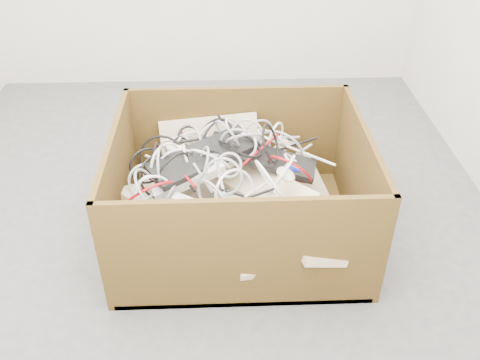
{
  "coord_description": "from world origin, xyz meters",
  "views": [
    {
      "loc": [
        0.12,
        -2.16,
        1.69
      ],
      "look_at": [
        0.19,
        -0.23,
        0.3
      ],
      "focal_mm": 38.94,
      "sensor_mm": 36.0,
      "label": 1
    }
  ],
  "objects_px": {
    "power_strip_right": "(201,209)",
    "vga_plug": "(294,169)",
    "cardboard_box": "(237,209)",
    "power_strip_left": "(189,180)"
  },
  "relations": [
    {
      "from": "power_strip_right",
      "to": "vga_plug",
      "type": "distance_m",
      "value": 0.47
    },
    {
      "from": "cardboard_box",
      "to": "vga_plug",
      "type": "relative_size",
      "value": 24.89
    },
    {
      "from": "cardboard_box",
      "to": "power_strip_left",
      "type": "bearing_deg",
      "value": -161.44
    },
    {
      "from": "cardboard_box",
      "to": "power_strip_left",
      "type": "height_order",
      "value": "cardboard_box"
    },
    {
      "from": "power_strip_right",
      "to": "power_strip_left",
      "type": "bearing_deg",
      "value": 134.08
    },
    {
      "from": "vga_plug",
      "to": "power_strip_right",
      "type": "bearing_deg",
      "value": -147.38
    },
    {
      "from": "cardboard_box",
      "to": "power_strip_right",
      "type": "xyz_separation_m",
      "value": [
        -0.16,
        -0.21,
        0.18
      ]
    },
    {
      "from": "cardboard_box",
      "to": "power_strip_right",
      "type": "height_order",
      "value": "cardboard_box"
    },
    {
      "from": "vga_plug",
      "to": "power_strip_left",
      "type": "bearing_deg",
      "value": -165.65
    },
    {
      "from": "power_strip_right",
      "to": "vga_plug",
      "type": "bearing_deg",
      "value": 49.72
    }
  ]
}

